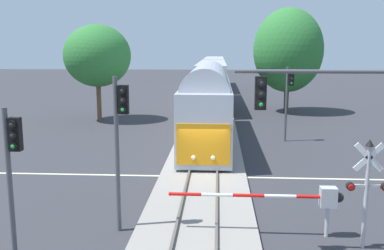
{
  "coord_description": "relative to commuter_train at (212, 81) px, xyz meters",
  "views": [
    {
      "loc": [
        0.73,
        -21.65,
        6.56
      ],
      "look_at": [
        -0.81,
        3.92,
        2.0
      ],
      "focal_mm": 40.87,
      "sensor_mm": 36.0,
      "label": 1
    }
  ],
  "objects": [
    {
      "name": "ground_plane",
      "position": [
        -0.0,
        -28.35,
        -2.73
      ],
      "size": [
        220.0,
        220.0,
        0.0
      ],
      "primitive_type": "plane",
      "color": "#333338"
    },
    {
      "name": "road_centre_stripe",
      "position": [
        -0.0,
        -28.35,
        -2.73
      ],
      "size": [
        44.0,
        0.2,
        0.01
      ],
      "color": "beige",
      "rests_on": "ground"
    },
    {
      "name": "railway_track",
      "position": [
        -0.0,
        -28.35,
        -2.64
      ],
      "size": [
        4.4,
        80.0,
        0.32
      ],
      "color": "gray",
      "rests_on": "ground"
    },
    {
      "name": "commuter_train",
      "position": [
        0.0,
        0.0,
        0.0
      ],
      "size": [
        3.04,
        60.53,
        5.16
      ],
      "color": "#B2B7C1",
      "rests_on": "railway_track"
    },
    {
      "name": "crossing_gate_near",
      "position": [
        3.87,
        -35.3,
        -1.35
      ],
      "size": [
        6.1,
        0.4,
        1.8
      ],
      "color": "#B7B7BC",
      "rests_on": "ground"
    },
    {
      "name": "crossing_signal_mast",
      "position": [
        5.58,
        -36.13,
        -0.49
      ],
      "size": [
        1.36,
        0.44,
        3.67
      ],
      "color": "#B2B2B7",
      "rests_on": "ground"
    },
    {
      "name": "traffic_signal_near_right",
      "position": [
        4.95,
        -36.86,
        1.91
      ],
      "size": [
        5.69,
        0.38,
        6.11
      ],
      "color": "#4C4C51",
      "rests_on": "ground"
    },
    {
      "name": "traffic_signal_far_side",
      "position": [
        5.63,
        -19.36,
        0.79
      ],
      "size": [
        0.53,
        0.38,
        5.25
      ],
      "color": "#4C4C51",
      "rests_on": "ground"
    },
    {
      "name": "traffic_signal_near_left",
      "position": [
        -5.38,
        -37.74,
        0.51
      ],
      "size": [
        0.53,
        0.38,
        4.83
      ],
      "color": "#4C4C51",
      "rests_on": "ground"
    },
    {
      "name": "traffic_signal_median",
      "position": [
        -2.68,
        -35.25,
        1.01
      ],
      "size": [
        0.53,
        0.38,
        5.59
      ],
      "color": "#4C4C51",
      "rests_on": "ground"
    },
    {
      "name": "elm_centre_background",
      "position": [
        7.67,
        -5.16,
        3.54
      ],
      "size": [
        6.94,
        6.94,
        10.47
      ],
      "color": "#4C3828",
      "rests_on": "ground"
    },
    {
      "name": "oak_behind_train",
      "position": [
        -10.05,
        -11.28,
        3.09
      ],
      "size": [
        5.95,
        5.95,
        8.6
      ],
      "color": "brown",
      "rests_on": "ground"
    }
  ]
}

